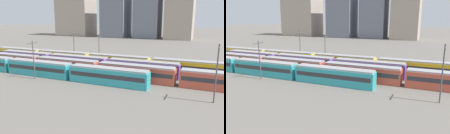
% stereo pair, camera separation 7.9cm
% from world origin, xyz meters
% --- Properties ---
extents(ground_plane, '(600.00, 600.00, 0.00)m').
position_xyz_m(ground_plane, '(0.00, 7.80, 0.00)').
color(ground_plane, '#666059').
extents(train_track_0, '(55.80, 3.06, 3.75)m').
position_xyz_m(train_track_0, '(14.96, 0.00, 1.90)').
color(train_track_0, teal).
rests_on(train_track_0, ground_plane).
extents(train_track_1, '(74.70, 3.06, 3.75)m').
position_xyz_m(train_track_1, '(28.91, 5.20, 1.90)').
color(train_track_1, '#BC4C38').
rests_on(train_track_1, ground_plane).
extents(train_track_2, '(55.80, 3.06, 3.75)m').
position_xyz_m(train_track_2, '(19.66, 10.40, 1.90)').
color(train_track_2, '#6B429E').
rests_on(train_track_2, ground_plane).
extents(train_track_3, '(112.50, 3.06, 3.75)m').
position_xyz_m(train_track_3, '(39.36, 15.60, 1.90)').
color(train_track_3, yellow).
rests_on(train_track_3, ground_plane).
extents(catenary_pole_0, '(0.24, 3.20, 10.10)m').
position_xyz_m(catenary_pole_0, '(54.91, -2.71, 5.60)').
color(catenary_pole_0, '#4C4C51').
rests_on(catenary_pole_0, ground_plane).
extents(catenary_pole_1, '(0.24, 3.20, 9.05)m').
position_xyz_m(catenary_pole_1, '(22.19, 18.70, 5.06)').
color(catenary_pole_1, '#4C4C51').
rests_on(catenary_pole_1, ground_plane).
extents(catenary_pole_2, '(0.24, 3.20, 9.07)m').
position_xyz_m(catenary_pole_2, '(16.17, -3.01, 5.07)').
color(catenary_pole_2, '#4C4C51').
rests_on(catenary_pole_2, ground_plane).
extents(catenary_pole_3, '(0.24, 3.20, 10.11)m').
position_xyz_m(catenary_pole_3, '(13.34, 18.32, 5.61)').
color(catenary_pole_3, '#4C4C51').
rests_on(catenary_pole_3, ground_plane).
extents(distant_building_0, '(27.27, 19.21, 35.12)m').
position_xyz_m(distant_building_0, '(-46.36, 113.42, 17.56)').
color(distant_building_0, '#A89989').
rests_on(distant_building_0, ground_plane).
extents(distant_building_1, '(18.14, 20.58, 31.81)m').
position_xyz_m(distant_building_1, '(-11.35, 113.42, 15.90)').
color(distant_building_1, slate).
rests_on(distant_building_1, ground_plane).
extents(distant_building_2, '(17.11, 15.97, 43.49)m').
position_xyz_m(distant_building_2, '(12.09, 113.42, 21.74)').
color(distant_building_2, slate).
rests_on(distant_building_2, ground_plane).
extents(distant_building_3, '(17.33, 19.58, 35.57)m').
position_xyz_m(distant_building_3, '(33.71, 113.42, 17.79)').
color(distant_building_3, '#A89989').
rests_on(distant_building_3, ground_plane).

